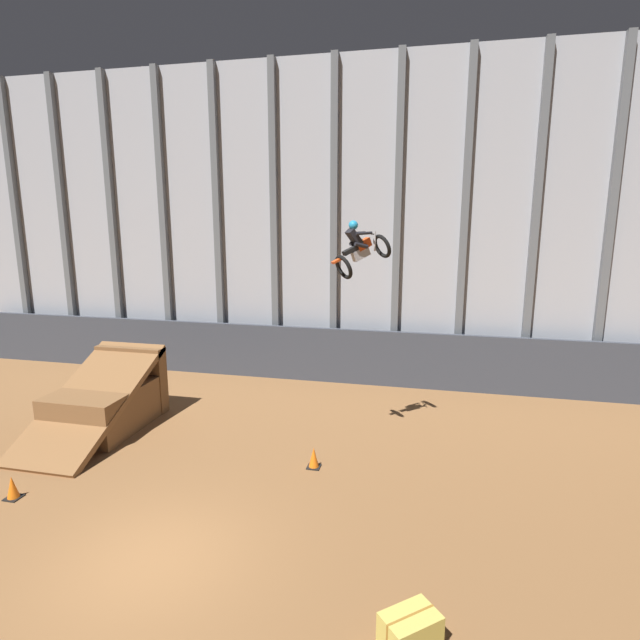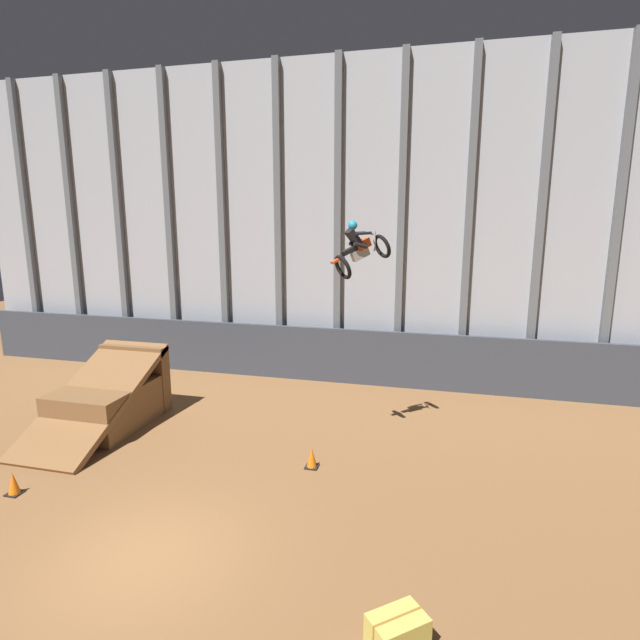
{
  "view_description": "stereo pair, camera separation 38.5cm",
  "coord_description": "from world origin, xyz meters",
  "px_view_note": "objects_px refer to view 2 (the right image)",
  "views": [
    {
      "loc": [
        5.24,
        -7.84,
        6.72
      ],
      "look_at": [
        1.98,
        6.53,
        3.72
      ],
      "focal_mm": 28.0,
      "sensor_mm": 36.0,
      "label": 1
    },
    {
      "loc": [
        5.61,
        -7.75,
        6.72
      ],
      "look_at": [
        1.98,
        6.53,
        3.72
      ],
      "focal_mm": 28.0,
      "sensor_mm": 36.0,
      "label": 2
    }
  ],
  "objects_px": {
    "traffic_cone_arena_edge": "(312,458)",
    "hay_bale_trackside": "(397,632)",
    "dirt_ramp": "(112,398)",
    "traffic_cone_near_ramp": "(14,484)",
    "rider_bike_solo": "(360,249)"
  },
  "relations": [
    {
      "from": "traffic_cone_arena_edge",
      "to": "hay_bale_trackside",
      "type": "distance_m",
      "value": 6.06
    },
    {
      "from": "dirt_ramp",
      "to": "hay_bale_trackside",
      "type": "bearing_deg",
      "value": -33.49
    },
    {
      "from": "traffic_cone_arena_edge",
      "to": "hay_bale_trackside",
      "type": "xyz_separation_m",
      "value": [
        2.86,
        -5.34,
        -0.0
      ]
    },
    {
      "from": "rider_bike_solo",
      "to": "hay_bale_trackside",
      "type": "relative_size",
      "value": 1.62
    },
    {
      "from": "dirt_ramp",
      "to": "traffic_cone_arena_edge",
      "type": "relative_size",
      "value": 8.69
    },
    {
      "from": "rider_bike_solo",
      "to": "traffic_cone_near_ramp",
      "type": "height_order",
      "value": "rider_bike_solo"
    },
    {
      "from": "dirt_ramp",
      "to": "traffic_cone_near_ramp",
      "type": "height_order",
      "value": "dirt_ramp"
    },
    {
      "from": "rider_bike_solo",
      "to": "dirt_ramp",
      "type": "bearing_deg",
      "value": -129.17
    },
    {
      "from": "rider_bike_solo",
      "to": "traffic_cone_near_ramp",
      "type": "relative_size",
      "value": 3.0
    },
    {
      "from": "dirt_ramp",
      "to": "hay_bale_trackside",
      "type": "distance_m",
      "value": 12.17
    },
    {
      "from": "dirt_ramp",
      "to": "traffic_cone_near_ramp",
      "type": "xyz_separation_m",
      "value": [
        0.46,
        -4.5,
        -0.56
      ]
    },
    {
      "from": "traffic_cone_near_ramp",
      "to": "hay_bale_trackside",
      "type": "relative_size",
      "value": 0.54
    },
    {
      "from": "dirt_ramp",
      "to": "traffic_cone_near_ramp",
      "type": "bearing_deg",
      "value": -84.15
    },
    {
      "from": "dirt_ramp",
      "to": "hay_bale_trackside",
      "type": "xyz_separation_m",
      "value": [
        10.14,
        -6.71,
        -0.57
      ]
    },
    {
      "from": "dirt_ramp",
      "to": "traffic_cone_arena_edge",
      "type": "distance_m",
      "value": 7.43
    }
  ]
}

